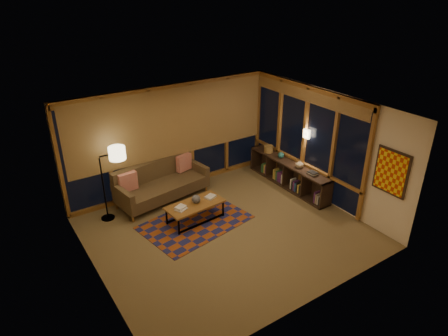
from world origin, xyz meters
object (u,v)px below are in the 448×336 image
sofa (162,183)px  coffee_table (195,212)px  bookshelf (288,174)px  floor_lamp (103,186)px

sofa → coffee_table: sofa is taller
sofa → bookshelf: sofa is taller
coffee_table → bookshelf: bearing=-2.8°
floor_lamp → bookshelf: (4.46, -1.08, -0.50)m
floor_lamp → bookshelf: 4.62m
floor_lamp → sofa: bearing=5.8°
coffee_table → floor_lamp: bearing=139.2°
coffee_table → floor_lamp: floor_lamp is taller
sofa → coffee_table: size_ratio=1.72×
sofa → coffee_table: bearing=-89.6°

